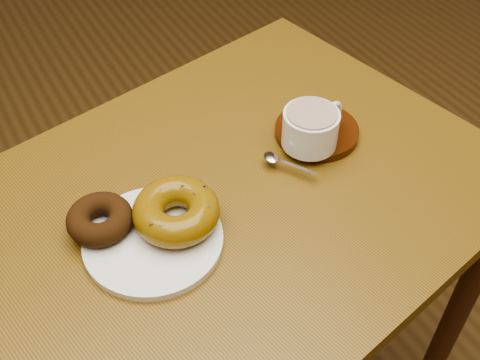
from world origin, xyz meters
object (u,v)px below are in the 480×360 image
donut_plate (153,240)px  saucer (317,131)px  cafe_table (230,245)px  coffee_cup (311,127)px

donut_plate → saucer: saucer is taller
cafe_table → saucer: size_ratio=6.77×
coffee_cup → donut_plate: bearing=177.1°
cafe_table → coffee_cup: (0.17, 0.02, 0.18)m
saucer → cafe_table: bearing=-166.7°
donut_plate → coffee_cup: (0.31, 0.06, 0.04)m
donut_plate → saucer: 0.35m
donut_plate → saucer: bearing=13.0°
donut_plate → saucer: (0.34, 0.08, 0.00)m
cafe_table → donut_plate: size_ratio=4.79×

